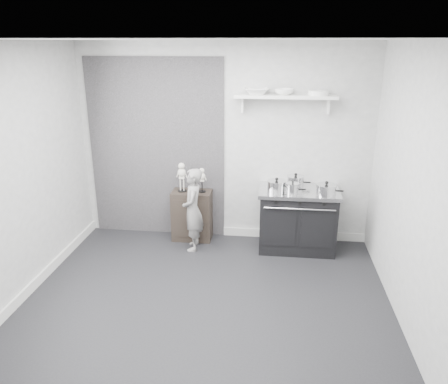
{
  "coord_description": "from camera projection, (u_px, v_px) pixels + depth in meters",
  "views": [
    {
      "loc": [
        0.68,
        -4.01,
        2.69
      ],
      "look_at": [
        0.1,
        0.95,
        0.95
      ],
      "focal_mm": 35.0,
      "sensor_mm": 36.0,
      "label": 1
    }
  ],
  "objects": [
    {
      "name": "stove",
      "position": [
        297.0,
        219.0,
        5.85
      ],
      "size": [
        1.05,
        0.66,
        0.84
      ],
      "color": "black",
      "rests_on": "ground"
    },
    {
      "name": "pot_front_right",
      "position": [
        326.0,
        190.0,
        5.48
      ],
      "size": [
        0.34,
        0.25,
        0.19
      ],
      "color": "silver",
      "rests_on": "stove"
    },
    {
      "name": "ground",
      "position": [
        205.0,
        303.0,
        4.72
      ],
      "size": [
        4.0,
        4.0,
        0.0
      ],
      "primitive_type": "plane",
      "color": "black",
      "rests_on": "ground"
    },
    {
      "name": "skeleton_full",
      "position": [
        182.0,
        175.0,
        5.98
      ],
      "size": [
        0.13,
        0.08,
        0.47
      ],
      "primitive_type": null,
      "color": "beige",
      "rests_on": "side_cabinet"
    },
    {
      "name": "skeleton_torso",
      "position": [
        202.0,
        178.0,
        5.97
      ],
      "size": [
        0.11,
        0.07,
        0.39
      ],
      "primitive_type": null,
      "color": "beige",
      "rests_on": "side_cabinet"
    },
    {
      "name": "room_shell",
      "position": [
        196.0,
        152.0,
        4.33
      ],
      "size": [
        4.02,
        3.62,
        2.71
      ],
      "color": "#9F9E9C",
      "rests_on": "ground"
    },
    {
      "name": "side_cabinet",
      "position": [
        192.0,
        215.0,
        6.16
      ],
      "size": [
        0.55,
        0.32,
        0.71
      ],
      "primitive_type": "cube",
      "color": "black",
      "rests_on": "ground"
    },
    {
      "name": "bowl_small",
      "position": [
        284.0,
        92.0,
        5.52
      ],
      "size": [
        0.24,
        0.24,
        0.08
      ],
      "primitive_type": "imported",
      "color": "white",
      "rests_on": "wall_shelf"
    },
    {
      "name": "wall_shelf",
      "position": [
        285.0,
        97.0,
        5.55
      ],
      "size": [
        1.3,
        0.26,
        0.24
      ],
      "color": "silver",
      "rests_on": "room_shell"
    },
    {
      "name": "pot_front_center",
      "position": [
        293.0,
        188.0,
        5.54
      ],
      "size": [
        0.25,
        0.16,
        0.17
      ],
      "color": "silver",
      "rests_on": "stove"
    },
    {
      "name": "child",
      "position": [
        193.0,
        210.0,
        5.8
      ],
      "size": [
        0.31,
        0.43,
        1.13
      ],
      "primitive_type": "imported",
      "rotation": [
        0.0,
        0.0,
        -1.48
      ],
      "color": "gray",
      "rests_on": "ground"
    },
    {
      "name": "pot_back_left",
      "position": [
        295.0,
        181.0,
        5.8
      ],
      "size": [
        0.32,
        0.23,
        0.19
      ],
      "color": "silver",
      "rests_on": "stove"
    },
    {
      "name": "plate_stack",
      "position": [
        318.0,
        93.0,
        5.48
      ],
      "size": [
        0.26,
        0.26,
        0.06
      ],
      "primitive_type": "cylinder",
      "color": "white",
      "rests_on": "wall_shelf"
    },
    {
      "name": "bowl_large",
      "position": [
        257.0,
        91.0,
        5.56
      ],
      "size": [
        0.32,
        0.32,
        0.08
      ],
      "primitive_type": "imported",
      "color": "white",
      "rests_on": "wall_shelf"
    },
    {
      "name": "pot_front_left",
      "position": [
        277.0,
        186.0,
        5.66
      ],
      "size": [
        0.33,
        0.25,
        0.18
      ],
      "color": "silver",
      "rests_on": "stove"
    }
  ]
}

